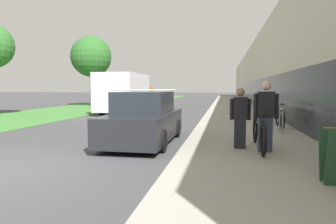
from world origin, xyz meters
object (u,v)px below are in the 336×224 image
tandem_bicycle (259,133)px  bike_rack_hoop (281,118)px  person_rider (266,116)px  cruiser_bike_nearest (280,117)px  cruiser_bike_middle (263,113)px  parked_sedan_curbside (144,120)px  moving_truck (126,93)px  street_tree_far (91,57)px  person_bystander (240,118)px

tandem_bicycle → bike_rack_hoop: (1.04, 2.89, 0.10)m
person_rider → cruiser_bike_nearest: size_ratio=0.96×
bike_rack_hoop → cruiser_bike_middle: size_ratio=0.47×
parked_sedan_curbside → cruiser_bike_middle: bearing=54.4°
tandem_bicycle → moving_truck: bearing=122.7°
parked_sedan_curbside → moving_truck: (-4.06, 10.34, 0.62)m
person_rider → street_tree_far: bearing=125.1°
person_bystander → street_tree_far: street_tree_far is taller
person_rider → parked_sedan_curbside: person_rider is taller
cruiser_bike_middle → moving_truck: (-8.24, 4.51, 0.82)m
bike_rack_hoop → parked_sedan_curbside: bearing=-156.2°
parked_sedan_curbside → cruiser_bike_nearest: bearing=37.1°
tandem_bicycle → person_rider: size_ratio=1.49×
person_rider → moving_truck: 13.80m
bike_rack_hoop → tandem_bicycle: bearing=-109.9°
person_bystander → street_tree_far: (-12.27, 17.95, 3.60)m
person_rider → cruiser_bike_nearest: (1.16, 4.70, -0.45)m
person_bystander → bike_rack_hoop: (1.51, 2.89, -0.25)m
cruiser_bike_middle → tandem_bicycle: bearing=-98.0°
parked_sedan_curbside → street_tree_far: (-9.51, 16.94, 3.80)m
person_bystander → person_rider: bearing=-27.7°
person_bystander → parked_sedan_curbside: bearing=159.9°
person_rider → bike_rack_hoop: size_ratio=1.99×
person_rider → bike_rack_hoop: 3.34m
tandem_bicycle → person_bystander: size_ratio=1.65×
person_rider → cruiser_bike_middle: 7.21m
moving_truck → bike_rack_hoop: bearing=-45.5°
person_bystander → parked_sedan_curbside: 2.94m
moving_truck → cruiser_bike_middle: bearing=-28.7°
person_rider → person_bystander: 0.65m
tandem_bicycle → moving_truck: 13.50m
person_rider → parked_sedan_curbside: (-3.33, 1.31, -0.29)m
person_rider → moving_truck: (-7.39, 11.65, 0.33)m
bike_rack_hoop → cruiser_bike_middle: bearing=91.3°
cruiser_bike_middle → moving_truck: bearing=151.3°
person_rider → street_tree_far: street_tree_far is taller
cruiser_bike_nearest → cruiser_bike_middle: 2.46m
cruiser_bike_nearest → parked_sedan_curbside: (-4.49, -3.39, 0.16)m
parked_sedan_curbside → street_tree_far: street_tree_far is taller
tandem_bicycle → person_bystander: (-0.46, -0.00, 0.35)m
person_rider → moving_truck: moving_truck is taller
cruiser_bike_nearest → tandem_bicycle: bearing=-106.2°
person_rider → tandem_bicycle: bearing=109.9°
person_bystander → cruiser_bike_middle: person_bystander is taller
person_rider → cruiser_bike_nearest: person_rider is taller
person_rider → street_tree_far: (-12.84, 18.25, 3.52)m
moving_truck → street_tree_far: size_ratio=0.96×
cruiser_bike_nearest → moving_truck: (-8.55, 6.95, 0.78)m
bike_rack_hoop → street_tree_far: street_tree_far is taller
moving_truck → street_tree_far: street_tree_far is taller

